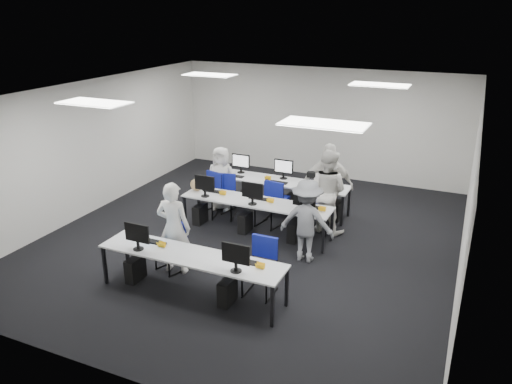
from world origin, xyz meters
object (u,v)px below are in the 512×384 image
at_px(student_2, 221,179).
at_px(desk_mid, 256,203).
at_px(chair_0, 172,255).
at_px(photographer, 307,221).
at_px(chair_4, 318,220).
at_px(desk_front, 191,258).
at_px(chair_2, 224,204).
at_px(student_0, 174,228).
at_px(student_1, 327,191).
at_px(student_3, 327,187).
at_px(chair_3, 269,212).
at_px(chair_7, 320,216).
at_px(chair_6, 277,206).
at_px(chair_1, 260,277).
at_px(chair_5, 221,197).

bearing_deg(student_2, desk_mid, -41.95).
xyz_separation_m(chair_0, photographer, (2.09, 1.32, 0.51)).
bearing_deg(chair_4, desk_front, -123.48).
bearing_deg(chair_2, desk_mid, -40.84).
xyz_separation_m(student_0, student_1, (1.97, 2.78, 0.05)).
xyz_separation_m(chair_4, student_3, (0.09, 0.27, 0.68)).
bearing_deg(chair_4, photographer, -96.21).
bearing_deg(student_2, desk_front, -76.30).
bearing_deg(chair_3, chair_4, 17.23).
relative_size(desk_front, student_3, 1.70).
xyz_separation_m(chair_4, student_0, (-1.84, -2.65, 0.58)).
bearing_deg(chair_3, chair_7, 25.62).
xyz_separation_m(desk_front, chair_6, (0.11, 3.51, -0.39)).
height_order(desk_front, chair_6, chair_6).
relative_size(student_0, photographer, 1.07).
relative_size(desk_mid, chair_7, 3.36).
xyz_separation_m(chair_1, photographer, (0.31, 1.44, 0.49)).
bearing_deg(desk_front, photographer, 55.38).
distance_m(desk_front, student_2, 3.75).
distance_m(chair_6, student_0, 3.10).
xyz_separation_m(desk_front, student_3, (1.24, 3.49, 0.26)).
height_order(chair_3, chair_7, chair_7).
bearing_deg(chair_7, chair_1, -109.77).
bearing_deg(chair_1, chair_0, 176.14).
relative_size(chair_0, chair_7, 0.94).
bearing_deg(chair_0, chair_7, 75.19).
bearing_deg(student_3, chair_1, -115.34).
height_order(chair_7, student_2, student_2).
bearing_deg(chair_6, student_0, -103.15).
bearing_deg(chair_3, chair_5, 175.74).
xyz_separation_m(desk_front, chair_3, (0.09, 3.10, -0.38)).
distance_m(chair_3, chair_5, 1.43).
xyz_separation_m(desk_mid, student_0, (-0.68, -2.03, 0.17)).
bearing_deg(photographer, desk_front, 53.24).
height_order(chair_0, chair_6, chair_6).
height_order(chair_2, chair_4, chair_2).
relative_size(chair_6, student_1, 0.52).
xyz_separation_m(desk_front, chair_5, (-1.28, 3.48, -0.37)).
bearing_deg(desk_front, chair_4, 70.33).
height_order(desk_front, chair_5, chair_5).
xyz_separation_m(chair_1, student_2, (-2.31, 3.04, 0.45)).
height_order(desk_mid, chair_2, chair_2).
height_order(chair_6, student_1, student_1).
distance_m(chair_2, chair_4, 2.18).
distance_m(chair_3, student_3, 1.37).
xyz_separation_m(chair_3, student_3, (1.15, 0.38, 0.64)).
bearing_deg(student_2, photographer, -37.96).
xyz_separation_m(chair_4, chair_7, (0.01, 0.16, 0.04)).
height_order(desk_mid, chair_3, chair_3).
height_order(chair_1, photographer, photographer).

